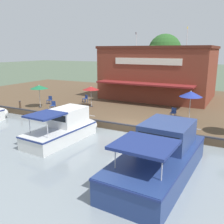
{
  "coord_description": "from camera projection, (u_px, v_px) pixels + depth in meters",
  "views": [
    {
      "loc": [
        17.2,
        7.69,
        6.41
      ],
      "look_at": [
        -1.0,
        -1.93,
        1.3
      ],
      "focal_mm": 40.0,
      "sensor_mm": 36.0,
      "label": 1
    }
  ],
  "objects": [
    {
      "name": "ground_plane",
      "position": [
        128.0,
        133.0,
        19.79
      ],
      "size": [
        220.0,
        220.0,
        0.0
      ],
      "primitive_type": "plane",
      "color": "#4C5B47"
    },
    {
      "name": "quay_deck",
      "position": [
        166.0,
        104.0,
        29.15
      ],
      "size": [
        22.0,
        56.0,
        0.6
      ],
      "primitive_type": "cube",
      "color": "brown",
      "rests_on": "ground"
    },
    {
      "name": "quay_edge_fender",
      "position": [
        128.0,
        125.0,
        19.72
      ],
      "size": [
        0.2,
        50.4,
        0.1
      ],
      "primitive_type": "cube",
      "color": "#2D2D33",
      "rests_on": "quay_deck"
    },
    {
      "name": "waterfront_restaurant",
      "position": [
        159.0,
        72.0,
        31.14
      ],
      "size": [
        10.95,
        12.85,
        8.43
      ],
      "color": "brown",
      "rests_on": "quay_deck"
    },
    {
      "name": "patio_umbrella_by_entrance",
      "position": [
        39.0,
        87.0,
        25.65
      ],
      "size": [
        1.81,
        1.81,
        2.35
      ],
      "color": "#B7B7B7",
      "rests_on": "quay_deck"
    },
    {
      "name": "patio_umbrella_near_quay_edge",
      "position": [
        191.0,
        94.0,
        20.55
      ],
      "size": [
        1.86,
        1.86,
        2.57
      ],
      "color": "#B7B7B7",
      "rests_on": "quay_deck"
    },
    {
      "name": "patio_umbrella_back_row",
      "position": [
        91.0,
        88.0,
        26.01
      ],
      "size": [
        1.7,
        1.7,
        2.17
      ],
      "color": "#B7B7B7",
      "rests_on": "quay_deck"
    },
    {
      "name": "cafe_chair_far_corner_seat",
      "position": [
        86.0,
        98.0,
        28.49
      ],
      "size": [
        0.55,
        0.55,
        0.85
      ],
      "color": "navy",
      "rests_on": "quay_deck"
    },
    {
      "name": "cafe_chair_beside_entrance",
      "position": [
        50.0,
        99.0,
        27.77
      ],
      "size": [
        0.5,
        0.5,
        0.85
      ],
      "color": "navy",
      "rests_on": "quay_deck"
    },
    {
      "name": "cafe_chair_back_row_seat",
      "position": [
        53.0,
        105.0,
        25.0
      ],
      "size": [
        0.53,
        0.53,
        0.85
      ],
      "color": "navy",
      "rests_on": "quay_deck"
    },
    {
      "name": "cafe_chair_facing_river",
      "position": [
        173.0,
        112.0,
        22.1
      ],
      "size": [
        0.46,
        0.46,
        0.85
      ],
      "color": "navy",
      "rests_on": "quay_deck"
    },
    {
      "name": "motorboat_nearest_quay",
      "position": [
        164.0,
        153.0,
        13.4
      ],
      "size": [
        9.1,
        3.42,
        2.59
      ],
      "color": "navy",
      "rests_on": "river_water"
    },
    {
      "name": "motorboat_outer_channel",
      "position": [
        67.0,
        127.0,
        18.29
      ],
      "size": [
        6.67,
        2.67,
        2.27
      ],
      "color": "silver",
      "rests_on": "river_water"
    },
    {
      "name": "mooring_post",
      "position": [
        20.0,
        105.0,
        25.37
      ],
      "size": [
        0.22,
        0.22,
        0.8
      ],
      "color": "#473323",
      "rests_on": "quay_deck"
    },
    {
      "name": "tree_behind_restaurant",
      "position": [
        163.0,
        52.0,
        36.5
      ],
      "size": [
        5.06,
        4.82,
        8.15
      ],
      "color": "brown",
      "rests_on": "quay_deck"
    }
  ]
}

